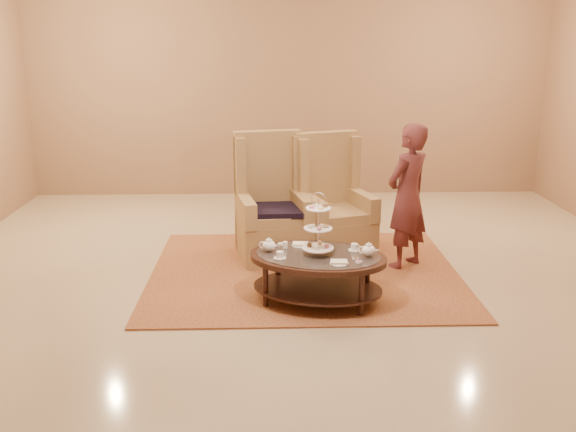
{
  "coord_description": "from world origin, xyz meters",
  "views": [
    {
      "loc": [
        -0.32,
        -6.05,
        2.46
      ],
      "look_at": [
        -0.13,
        0.2,
        0.69
      ],
      "focal_mm": 40.0,
      "sensor_mm": 36.0,
      "label": 1
    }
  ],
  "objects_px": {
    "tea_table": "(318,263)",
    "armchair_left": "(272,215)",
    "armchair_right": "(332,214)",
    "person": "(407,197)"
  },
  "relations": [
    {
      "from": "armchair_left",
      "to": "person",
      "type": "bearing_deg",
      "value": -27.05
    },
    {
      "from": "armchair_right",
      "to": "tea_table",
      "type": "bearing_deg",
      "value": -118.57
    },
    {
      "from": "armchair_right",
      "to": "person",
      "type": "bearing_deg",
      "value": -52.1
    },
    {
      "from": "armchair_left",
      "to": "armchair_right",
      "type": "height_order",
      "value": "armchair_left"
    },
    {
      "from": "armchair_right",
      "to": "person",
      "type": "relative_size",
      "value": 0.88
    },
    {
      "from": "tea_table",
      "to": "armchair_left",
      "type": "bearing_deg",
      "value": 122.13
    },
    {
      "from": "tea_table",
      "to": "armchair_right",
      "type": "xyz_separation_m",
      "value": [
        0.28,
        1.47,
        0.07
      ]
    },
    {
      "from": "tea_table",
      "to": "armchair_left",
      "type": "xyz_separation_m",
      "value": [
        -0.42,
        1.37,
        0.09
      ]
    },
    {
      "from": "tea_table",
      "to": "armchair_right",
      "type": "height_order",
      "value": "armchair_right"
    },
    {
      "from": "tea_table",
      "to": "armchair_left",
      "type": "distance_m",
      "value": 1.44
    }
  ]
}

